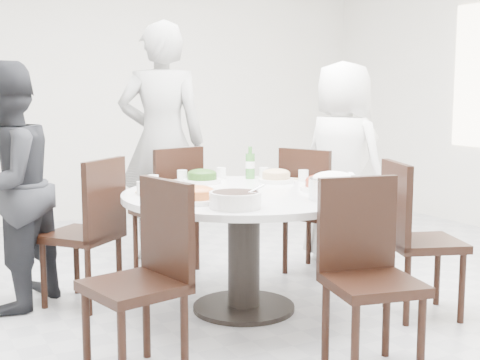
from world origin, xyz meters
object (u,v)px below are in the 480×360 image
diner_right (342,164)px  beverage_bottle (250,163)px  dining_table (244,252)px  chair_nw (81,232)px  soup_bowl (235,200)px  rice_bowl (333,189)px  chair_sw (134,282)px  chair_ne (317,210)px  chair_se (424,239)px  diner_left (6,187)px  chair_s (373,279)px  chair_n (166,208)px  diner_middle (162,142)px

diner_right → beverage_bottle: size_ratio=6.98×
dining_table → chair_nw: (-0.86, 0.60, 0.10)m
dining_table → diner_right: bearing=27.1°
soup_bowl → beverage_bottle: (0.63, 0.96, 0.07)m
rice_bowl → beverage_bottle: size_ratio=1.25×
dining_table → chair_sw: (-0.94, -0.61, 0.10)m
dining_table → diner_right: diner_right is taller
chair_ne → chair_se: same height
rice_bowl → diner_left: bearing=142.9°
chair_ne → chair_s: same height
dining_table → rice_bowl: bearing=-55.8°
chair_n → rice_bowl: chair_n is taller
chair_n → chair_s: same height
chair_nw → chair_se: (1.78, -1.21, 0.00)m
chair_ne → beverage_bottle: bearing=62.2°
rice_bowl → soup_bowl: 0.62m
chair_se → diner_middle: size_ratio=0.50×
chair_n → diner_right: bearing=148.9°
chair_s → chair_ne: bearing=76.3°
chair_sw → beverage_bottle: (1.27, 1.13, 0.39)m
rice_bowl → chair_sw: bearing=-173.8°
chair_s → diner_left: (-1.38, 1.86, 0.30)m
chair_n → diner_left: diner_left is taller
diner_left → beverage_bottle: 1.64m
chair_n → chair_se: (0.98, -1.73, 0.00)m
chair_sw → diner_middle: bearing=143.1°
diner_middle → beverage_bottle: (0.28, -0.95, -0.09)m
chair_s → chair_n: bearing=106.7°
chair_ne → chair_sw: bearing=96.2°
chair_ne → chair_n: (-0.96, 0.64, 0.00)m
soup_bowl → chair_nw: bearing=118.4°
diner_left → chair_s: bearing=81.9°
chair_n → chair_nw: bearing=23.0°
diner_right → diner_left: (-2.52, 0.11, -0.02)m
diner_right → dining_table: bearing=101.5°
rice_bowl → soup_bowl: (-0.62, 0.03, -0.02)m
chair_s → chair_sw: bearing=166.4°
chair_s → chair_se: bearing=44.7°
chair_sw → soup_bowl: chair_sw is taller
chair_sw → chair_s: same height
chair_ne → chair_se: bearing=156.4°
rice_bowl → chair_n: bearing=103.6°
chair_nw → chair_se: same height
rice_bowl → diner_right: bearing=50.6°
soup_bowl → chair_sw: bearing=-165.1°
dining_table → chair_s: 1.13m
diner_right → chair_se: bearing=150.1°
chair_ne → diner_left: diner_left is taller
dining_table → soup_bowl: bearing=-123.8°
chair_n → chair_s: (0.16, -2.25, 0.00)m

